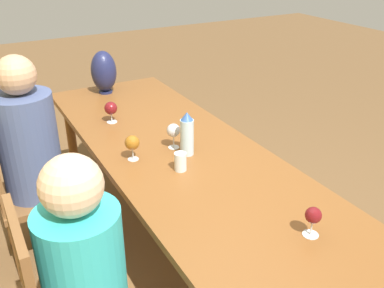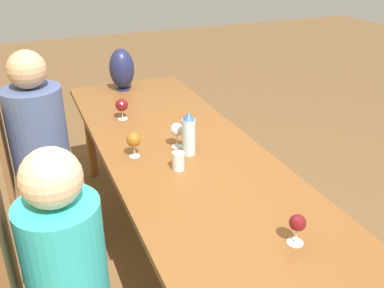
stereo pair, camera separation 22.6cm
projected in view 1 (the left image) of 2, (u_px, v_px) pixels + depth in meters
ground_plane at (199, 276)px, 2.57m from camera, size 14.00×14.00×0.00m
dining_table at (200, 178)px, 2.27m from camera, size 3.10×0.87×0.76m
water_bottle at (187, 134)px, 2.32m from camera, size 0.08×0.08×0.25m
water_tumbler at (180, 162)px, 2.19m from camera, size 0.06×0.06×0.10m
vase at (104, 72)px, 3.22m from camera, size 0.19×0.19×0.32m
wine_glass_0 at (173, 131)px, 2.40m from camera, size 0.08×0.08×0.15m
wine_glass_1 at (111, 109)px, 2.73m from camera, size 0.08×0.08×0.14m
wine_glass_2 at (313, 216)px, 1.70m from camera, size 0.07×0.07×0.13m
wine_glass_3 at (132, 143)px, 2.27m from camera, size 0.08×0.08×0.14m
chair_far at (22, 186)px, 2.51m from camera, size 0.44×0.44×1.00m
person_near at (89, 280)px, 1.65m from camera, size 0.32×0.32×1.20m
person_far at (33, 156)px, 2.47m from camera, size 0.34×0.34×1.29m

